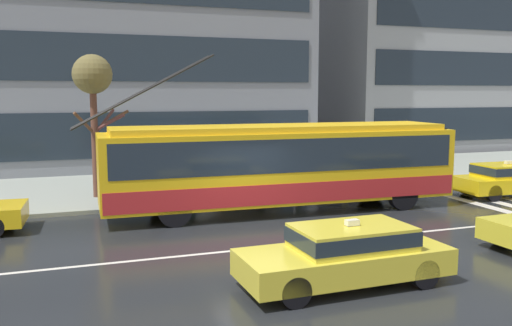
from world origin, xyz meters
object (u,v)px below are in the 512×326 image
object	(u,v)px
bus_shelter	(243,143)
pedestrian_approaching_curb	(261,167)
taxi_ahead_of_bus	(510,178)
pedestrian_at_shelter	(191,171)
pedestrian_waiting_by_pole	(298,146)
trolleybus	(282,164)
street_tree_bare	(93,80)
taxi_oncoming_near	(347,252)
pedestrian_walking_past	(344,144)

from	to	relation	value
bus_shelter	pedestrian_approaching_curb	world-z (taller)	bus_shelter
taxi_ahead_of_bus	pedestrian_at_shelter	bearing A→B (deg)	164.32
pedestrian_waiting_by_pole	pedestrian_at_shelter	bearing A→B (deg)	-163.80
trolleybus	pedestrian_approaching_curb	bearing A→B (deg)	83.09
taxi_ahead_of_bus	pedestrian_approaching_curb	xyz separation A→B (m)	(-9.08, 3.54, 0.40)
pedestrian_approaching_curb	street_tree_bare	bearing A→B (deg)	171.83
taxi_oncoming_near	pedestrian_at_shelter	world-z (taller)	pedestrian_at_shelter
taxi_ahead_of_bus	pedestrian_walking_past	bearing A→B (deg)	138.75
taxi_oncoming_near	pedestrian_walking_past	bearing A→B (deg)	61.75
pedestrian_waiting_by_pole	street_tree_bare	bearing A→B (deg)	-177.41
taxi_oncoming_near	pedestrian_approaching_curb	bearing A→B (deg)	79.94
pedestrian_walking_past	pedestrian_approaching_curb	bearing A→B (deg)	-169.00
pedestrian_at_shelter	street_tree_bare	distance (m)	4.86
taxi_oncoming_near	taxi_ahead_of_bus	bearing A→B (deg)	31.71
street_tree_bare	taxi_oncoming_near	bearing A→B (deg)	-68.49
taxi_ahead_of_bus	pedestrian_at_shelter	xyz separation A→B (m)	(-11.95, 3.35, 0.41)
street_tree_bare	pedestrian_waiting_by_pole	bearing A→B (deg)	2.59
pedestrian_at_shelter	pedestrian_walking_past	size ratio (longest dim) A/B	0.81
trolleybus	bus_shelter	bearing A→B (deg)	96.56
pedestrian_walking_past	pedestrian_waiting_by_pole	xyz separation A→B (m)	(-1.98, 0.47, -0.06)
trolleybus	pedestrian_approaching_curb	size ratio (longest dim) A/B	7.82
taxi_ahead_of_bus	taxi_oncoming_near	bearing A→B (deg)	-148.29
bus_shelter	pedestrian_walking_past	xyz separation A→B (m)	(4.87, 0.78, -0.28)
taxi_ahead_of_bus	pedestrian_waiting_by_pole	world-z (taller)	pedestrian_waiting_by_pole
trolleybus	bus_shelter	size ratio (longest dim) A/B	3.28
bus_shelter	pedestrian_at_shelter	world-z (taller)	bus_shelter
trolleybus	bus_shelter	distance (m)	3.19
street_tree_bare	bus_shelter	bearing A→B (deg)	-8.98
trolleybus	pedestrian_walking_past	distance (m)	5.97
taxi_ahead_of_bus	street_tree_bare	xyz separation A→B (m)	(-15.30, 4.43, 3.76)
taxi_oncoming_near	taxi_ahead_of_bus	world-z (taller)	same
pedestrian_walking_past	bus_shelter	bearing A→B (deg)	-170.94
bus_shelter	pedestrian_walking_past	size ratio (longest dim) A/B	1.92
taxi_ahead_of_bus	pedestrian_at_shelter	world-z (taller)	pedestrian_at_shelter
bus_shelter	pedestrian_approaching_curb	bearing A→B (deg)	-2.08
pedestrian_approaching_curb	pedestrian_walking_past	bearing A→B (deg)	11.00
trolleybus	pedestrian_walking_past	size ratio (longest dim) A/B	6.29
trolleybus	taxi_oncoming_near	world-z (taller)	trolleybus
pedestrian_waiting_by_pole	street_tree_bare	distance (m)	8.81
street_tree_bare	pedestrian_walking_past	bearing A→B (deg)	-0.51
taxi_ahead_of_bus	pedestrian_walking_past	distance (m)	6.68
pedestrian_at_shelter	pedestrian_walking_past	distance (m)	7.10
taxi_oncoming_near	bus_shelter	distance (m)	10.45
trolleybus	pedestrian_approaching_curb	distance (m)	3.18
pedestrian_at_shelter	pedestrian_waiting_by_pole	xyz separation A→B (m)	(5.02, 1.46, 0.64)
taxi_oncoming_near	pedestrian_waiting_by_pole	xyz separation A→B (m)	(3.97, 11.55, 1.05)
pedestrian_waiting_by_pole	bus_shelter	bearing A→B (deg)	-156.64
trolleybus	pedestrian_waiting_by_pole	size ratio (longest dim) A/B	6.54
pedestrian_at_shelter	pedestrian_approaching_curb	size ratio (longest dim) A/B	1.00
taxi_ahead_of_bus	pedestrian_waiting_by_pole	bearing A→B (deg)	145.22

